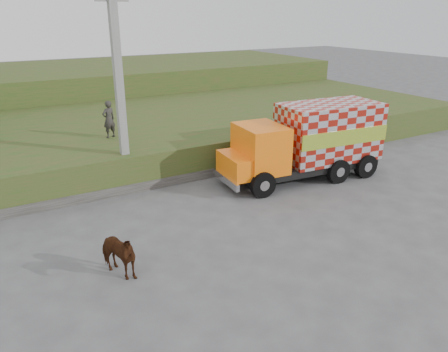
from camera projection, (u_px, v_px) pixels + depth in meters
ground at (200, 228)px, 14.66m from camera, size 120.00×120.00×0.00m
embankment at (112, 137)px, 22.51m from camera, size 40.00×12.00×1.50m
embankment_far at (64, 89)px, 31.98m from camera, size 40.00×12.00×3.00m
retaining_strip at (106, 192)px, 17.07m from camera, size 16.00×0.50×0.40m
utility_pole at (119, 89)px, 16.48m from camera, size 1.20×0.30×8.00m
cargo_truck at (310, 141)px, 18.59m from camera, size 7.29×3.00×3.18m
cow at (116, 254)px, 11.80m from camera, size 1.28×1.72×1.33m
pedestrian at (109, 119)px, 19.35m from camera, size 0.70×0.56×1.66m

